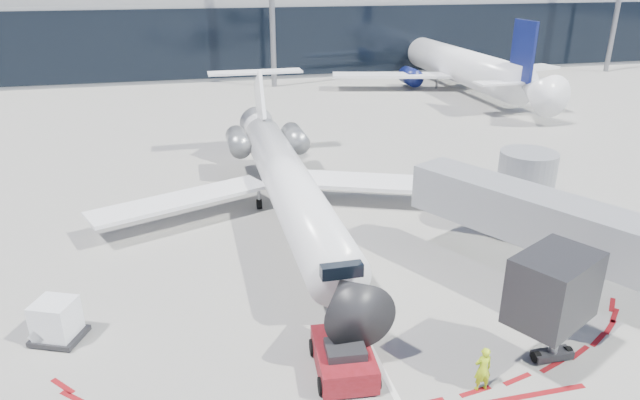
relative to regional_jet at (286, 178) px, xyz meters
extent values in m
plane|color=slate|center=(0.89, -6.60, -2.45)|extent=(260.00, 260.00, 0.00)
cube|color=silver|center=(0.89, -4.60, -2.44)|extent=(0.25, 40.00, 0.01)
cube|color=gray|center=(0.89, 58.40, 2.55)|extent=(150.00, 24.00, 10.00)
cube|color=black|center=(0.89, 46.35, 2.55)|extent=(150.00, 0.20, 9.00)
cube|color=gray|center=(9.89, -11.10, 1.15)|extent=(8.22, 12.61, 2.30)
cube|color=black|center=(6.84, -16.84, 1.15)|extent=(3.86, 3.44, 2.60)
cylinder|color=slate|center=(7.64, -16.44, -1.25)|extent=(0.36, 0.36, 2.40)
cube|color=black|center=(7.64, -16.44, -2.23)|extent=(1.60, 0.60, 0.30)
cylinder|color=gray|center=(12.94, -5.36, -0.05)|extent=(3.20, 3.20, 4.80)
cylinder|color=black|center=(12.94, -5.36, -2.20)|extent=(4.00, 4.00, 0.50)
cylinder|color=white|center=(0.00, -1.20, -0.03)|extent=(2.77, 22.58, 2.77)
cone|color=black|center=(0.00, -13.93, -0.03)|extent=(2.77, 2.87, 2.77)
cone|color=white|center=(0.00, 11.94, -0.03)|extent=(2.77, 3.70, 2.77)
cube|color=black|center=(0.00, -12.29, 0.53)|extent=(1.75, 1.44, 0.56)
cube|color=white|center=(-6.36, 0.34, -0.96)|extent=(11.00, 6.52, 0.32)
cube|color=white|center=(6.36, 0.34, -0.96)|extent=(11.00, 6.52, 0.32)
cube|color=white|center=(0.00, 10.91, 2.43)|extent=(0.26, 4.82, 4.90)
cube|color=white|center=(0.00, 13.06, 4.28)|extent=(7.39, 1.64, 0.16)
cylinder|color=slate|center=(-2.10, 7.83, 0.22)|extent=(1.54, 3.49, 1.54)
cylinder|color=slate|center=(2.10, 7.83, 0.22)|extent=(1.54, 3.49, 1.54)
cylinder|color=black|center=(0.00, -10.65, -2.16)|extent=(0.23, 0.57, 0.57)
cylinder|color=black|center=(-1.54, 1.36, -2.12)|extent=(0.31, 0.66, 0.66)
cylinder|color=black|center=(1.54, 1.36, -2.12)|extent=(0.31, 0.66, 0.66)
cylinder|color=slate|center=(0.00, -10.65, -1.88)|extent=(0.18, 0.18, 1.13)
cube|color=#610D11|center=(-0.56, -15.19, -1.87)|extent=(2.36, 3.50, 0.94)
cube|color=black|center=(-0.59, -15.50, -1.25)|extent=(1.56, 1.37, 0.37)
cylinder|color=slate|center=(-0.37, -12.90, -2.08)|extent=(0.33, 2.71, 0.10)
cylinder|color=black|center=(-1.65, -16.25, -2.11)|extent=(0.35, 0.69, 0.67)
cylinder|color=black|center=(0.33, -16.41, -2.11)|extent=(0.35, 0.69, 0.67)
cylinder|color=black|center=(-1.46, -13.96, -2.11)|extent=(0.35, 0.69, 0.67)
cylinder|color=black|center=(0.52, -14.13, -2.11)|extent=(0.35, 0.69, 0.67)
imported|color=#AED616|center=(4.06, -17.37, -1.54)|extent=(0.67, 0.44, 1.82)
cube|color=black|center=(-11.53, -10.55, -2.27)|extent=(2.42, 2.26, 0.21)
cube|color=white|center=(-11.53, -10.55, -1.41)|extent=(1.98, 1.93, 1.54)
cylinder|color=black|center=(-12.48, -10.82, -2.35)|extent=(0.16, 0.22, 0.19)
cylinder|color=black|center=(-11.06, -11.42, -2.35)|extent=(0.16, 0.22, 0.19)
cylinder|color=black|center=(-12.00, -9.67, -2.35)|extent=(0.16, 0.22, 0.19)
cylinder|color=black|center=(-10.57, -10.27, -2.35)|extent=(0.16, 0.22, 0.19)
camera|label=1|loc=(-5.57, -32.31, 11.92)|focal=32.00mm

